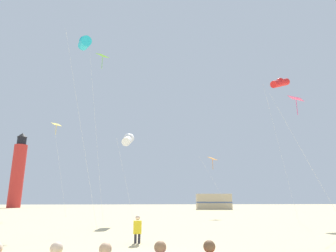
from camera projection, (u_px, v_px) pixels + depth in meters
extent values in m
sphere|color=beige|center=(56.00, 248.00, 4.55)|extent=(0.20, 0.20, 0.20)
sphere|color=#D8A87F|center=(105.00, 249.00, 4.50)|extent=(0.20, 0.20, 0.20)
sphere|color=#9E704C|center=(160.00, 247.00, 4.66)|extent=(0.20, 0.20, 0.20)
sphere|color=brown|center=(209.00, 246.00, 4.74)|extent=(0.20, 0.20, 0.20)
cube|color=yellow|center=(137.00, 227.00, 12.05)|extent=(0.34, 0.23, 0.52)
sphere|color=beige|center=(138.00, 218.00, 12.15)|extent=(0.20, 0.20, 0.20)
cylinder|color=#2D2D38|center=(139.00, 233.00, 12.17)|extent=(0.14, 0.36, 0.13)
cylinder|color=#2D2D38|center=(139.00, 238.00, 12.27)|extent=(0.11, 0.11, 0.42)
cylinder|color=#2D2D38|center=(135.00, 233.00, 12.16)|extent=(0.14, 0.36, 0.13)
cylinder|color=#2D2D38|center=(135.00, 238.00, 12.26)|extent=(0.11, 0.11, 0.42)
cylinder|color=silver|center=(217.00, 186.00, 29.41)|extent=(3.49, 0.18, 6.19)
cube|color=orange|center=(212.00, 159.00, 31.86)|extent=(1.22, 1.22, 0.40)
cylinder|color=orange|center=(213.00, 164.00, 31.70)|extent=(0.04, 0.04, 1.10)
cylinder|color=silver|center=(60.00, 168.00, 30.08)|extent=(1.58, 2.07, 9.87)
cube|color=yellow|center=(56.00, 124.00, 31.98)|extent=(1.22, 1.22, 0.40)
cylinder|color=yellow|center=(56.00, 130.00, 31.82)|extent=(0.04, 0.04, 1.10)
cylinder|color=silver|center=(125.00, 179.00, 22.61)|extent=(1.66, 0.16, 6.68)
cylinder|color=white|center=(128.00, 140.00, 24.24)|extent=(0.92, 2.55, 1.48)
sphere|color=white|center=(128.00, 138.00, 24.28)|extent=(0.76, 0.76, 0.76)
cylinder|color=silver|center=(96.00, 131.00, 22.29)|extent=(1.88, 0.04, 13.85)
cube|color=#72D12D|center=(103.00, 56.00, 24.90)|extent=(1.22, 1.22, 0.40)
cylinder|color=#72D12D|center=(102.00, 62.00, 24.74)|extent=(0.04, 0.04, 1.10)
cylinder|color=silver|center=(80.00, 124.00, 17.58)|extent=(2.63, 0.94, 12.49)
cylinder|color=#1EB2D1|center=(85.00, 43.00, 20.35)|extent=(1.49, 2.59, 1.48)
sphere|color=#1EB2D1|center=(85.00, 41.00, 20.39)|extent=(0.76, 0.76, 0.76)
cylinder|color=silver|center=(305.00, 157.00, 17.60)|extent=(3.11, 1.42, 8.68)
cube|color=#E54C8C|center=(296.00, 98.00, 20.22)|extent=(1.22, 1.22, 0.40)
cylinder|color=#E54C8C|center=(297.00, 107.00, 20.06)|extent=(0.04, 0.04, 1.10)
cylinder|color=silver|center=(279.00, 147.00, 26.24)|extent=(1.16, 2.01, 12.95)
cylinder|color=red|center=(280.00, 83.00, 28.46)|extent=(2.51, 1.85, 1.48)
sphere|color=red|center=(280.00, 82.00, 28.50)|extent=(0.76, 0.76, 0.76)
cylinder|color=red|center=(17.00, 176.00, 64.80)|extent=(2.80, 2.80, 14.00)
cylinder|color=black|center=(22.00, 141.00, 66.75)|extent=(2.00, 2.00, 1.80)
cone|color=black|center=(22.00, 135.00, 67.09)|extent=(2.20, 2.20, 1.00)
cube|color=#C6B28C|center=(214.00, 202.00, 53.46)|extent=(6.55, 2.75, 2.80)
cube|color=#4C608C|center=(214.00, 202.00, 53.43)|extent=(6.59, 2.79, 0.24)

